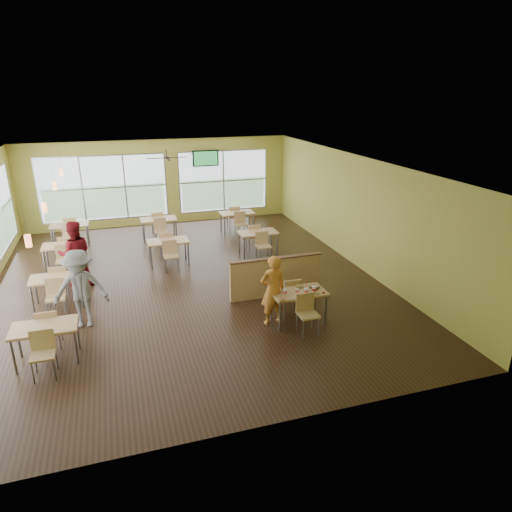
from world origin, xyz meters
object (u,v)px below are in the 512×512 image
main_table (298,296)px  food_basket (314,286)px  half_wall_divider (276,277)px  man_plaid (273,290)px

main_table → food_basket: bearing=11.3°
main_table → food_basket: (0.41, 0.08, 0.15)m
main_table → half_wall_divider: bearing=90.0°
half_wall_divider → main_table: bearing=-90.0°
main_table → food_basket: main_table is taller
half_wall_divider → food_basket: size_ratio=9.53×
half_wall_divider → food_basket: (0.41, -1.37, 0.26)m
half_wall_divider → man_plaid: (-0.57, -1.34, 0.29)m
man_plaid → food_basket: 0.98m
half_wall_divider → food_basket: 1.45m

